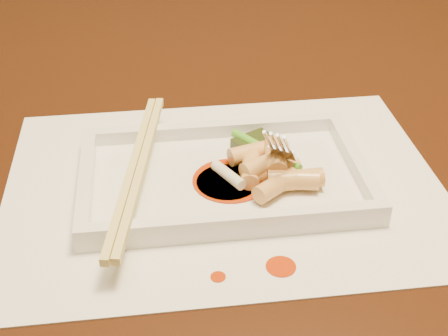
{
  "coord_description": "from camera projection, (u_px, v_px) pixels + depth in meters",
  "views": [
    {
      "loc": [
        0.01,
        -0.57,
        1.09
      ],
      "look_at": [
        0.07,
        -0.11,
        0.77
      ],
      "focal_mm": 50.0,
      "sensor_mm": 36.0,
      "label": 1
    }
  ],
  "objects": [
    {
      "name": "rice_cake_1",
      "position": [
        276.0,
        185.0,
        0.54
      ],
      "size": [
        0.05,
        0.04,
        0.02
      ],
      "primitive_type": "cylinder",
      "rotation": [
        1.57,
        0.0,
        2.21
      ],
      "color": "#EDC36E",
      "rests_on": "plate_base"
    },
    {
      "name": "placemat",
      "position": [
        224.0,
        185.0,
        0.58
      ],
      "size": [
        0.4,
        0.3,
        0.0
      ],
      "primitive_type": "cube",
      "color": "white",
      "rests_on": "table"
    },
    {
      "name": "rice_cake_7",
      "position": [
        251.0,
        168.0,
        0.57
      ],
      "size": [
        0.03,
        0.05,
        0.02
      ],
      "primitive_type": "cylinder",
      "rotation": [
        1.57,
        0.0,
        2.94
      ],
      "color": "#EDC36E",
      "rests_on": "plate_base"
    },
    {
      "name": "plate_rim_near",
      "position": [
        236.0,
        222.0,
        0.51
      ],
      "size": [
        0.26,
        0.01,
        0.01
      ],
      "primitive_type": "cube",
      "color": "white",
      "rests_on": "plate_base"
    },
    {
      "name": "rice_cake_3",
      "position": [
        302.0,
        179.0,
        0.55
      ],
      "size": [
        0.04,
        0.02,
        0.02
      ],
      "primitive_type": "cylinder",
      "rotation": [
        1.57,
        0.0,
        1.62
      ],
      "color": "#EDC36E",
      "rests_on": "plate_base"
    },
    {
      "name": "rice_cake_6",
      "position": [
        253.0,
        152.0,
        0.59
      ],
      "size": [
        0.05,
        0.03,
        0.02
      ],
      "primitive_type": "cylinder",
      "rotation": [
        1.57,
        0.0,
        1.84
      ],
      "color": "#EDC36E",
      "rests_on": "plate_base"
    },
    {
      "name": "scallion_green",
      "position": [
        266.0,
        150.0,
        0.59
      ],
      "size": [
        0.06,
        0.07,
        0.01
      ],
      "primitive_type": "cylinder",
      "rotation": [
        1.57,
        0.0,
        0.62
      ],
      "color": "#409D19",
      "rests_on": "plate_base"
    },
    {
      "name": "rice_cake_4",
      "position": [
        274.0,
        171.0,
        0.56
      ],
      "size": [
        0.05,
        0.03,
        0.02
      ],
      "primitive_type": "cylinder",
      "rotation": [
        1.57,
        0.0,
        1.82
      ],
      "color": "#EDC36E",
      "rests_on": "plate_base"
    },
    {
      "name": "scallion_white",
      "position": [
        228.0,
        175.0,
        0.55
      ],
      "size": [
        0.03,
        0.04,
        0.01
      ],
      "primitive_type": "cylinder",
      "rotation": [
        1.57,
        0.0,
        0.51
      ],
      "color": "#EAEACC",
      "rests_on": "plate_base"
    },
    {
      "name": "rice_cake_2",
      "position": [
        276.0,
        157.0,
        0.57
      ],
      "size": [
        0.02,
        0.05,
        0.02
      ],
      "primitive_type": "cylinder",
      "rotation": [
        1.57,
        0.0,
        3.02
      ],
      "color": "#EDC36E",
      "rests_on": "plate_base"
    },
    {
      "name": "sauce_splatter_b",
      "position": [
        218.0,
        277.0,
        0.48
      ],
      "size": [
        0.01,
        0.01,
        0.0
      ],
      "primitive_type": "cylinder",
      "color": "#BB3205",
      "rests_on": "placemat"
    },
    {
      "name": "veg_piece",
      "position": [
        254.0,
        144.0,
        0.6
      ],
      "size": [
        0.05,
        0.04,
        0.01
      ],
      "primitive_type": "cube",
      "rotation": [
        0.0,
        0.0,
        0.48
      ],
      "color": "black",
      "rests_on": "plate_base"
    },
    {
      "name": "chopstick_b",
      "position": [
        142.0,
        167.0,
        0.55
      ],
      "size": [
        0.05,
        0.24,
        0.01
      ],
      "primitive_type": "cube",
      "rotation": [
        0.0,
        0.0,
        -0.18
      ],
      "color": "#E1D170",
      "rests_on": "plate_rim_near"
    },
    {
      "name": "plate_rim_right",
      "position": [
        356.0,
        161.0,
        0.58
      ],
      "size": [
        0.01,
        0.14,
        0.01
      ],
      "primitive_type": "cube",
      "color": "white",
      "rests_on": "plate_base"
    },
    {
      "name": "chopstick_a",
      "position": [
        133.0,
        168.0,
        0.55
      ],
      "size": [
        0.05,
        0.24,
        0.01
      ],
      "primitive_type": "cube",
      "rotation": [
        0.0,
        0.0,
        -0.18
      ],
      "color": "#E1D170",
      "rests_on": "plate_rim_near"
    },
    {
      "name": "plate_rim_far",
      "position": [
        215.0,
        129.0,
        0.63
      ],
      "size": [
        0.26,
        0.01,
        0.01
      ],
      "primitive_type": "cube",
      "color": "white",
      "rests_on": "plate_base"
    },
    {
      "name": "rice_cake_0",
      "position": [
        293.0,
        180.0,
        0.55
      ],
      "size": [
        0.05,
        0.03,
        0.02
      ],
      "primitive_type": "cylinder",
      "rotation": [
        1.57,
        0.0,
        1.4
      ],
      "color": "#EDC36E",
      "rests_on": "plate_base"
    },
    {
      "name": "table",
      "position": [
        155.0,
        207.0,
        0.72
      ],
      "size": [
        1.4,
        0.9,
        0.75
      ],
      "color": "black",
      "rests_on": "ground"
    },
    {
      "name": "sauce_splatter_a",
      "position": [
        281.0,
        267.0,
        0.49
      ],
      "size": [
        0.02,
        0.02,
        0.0
      ],
      "primitive_type": "cylinder",
      "color": "#BB3205",
      "rests_on": "placemat"
    },
    {
      "name": "plate_rim_left",
      "position": [
        86.0,
        181.0,
        0.56
      ],
      "size": [
        0.01,
        0.14,
        0.01
      ],
      "primitive_type": "cube",
      "color": "white",
      "rests_on": "plate_base"
    },
    {
      "name": "fork",
      "position": [
        300.0,
        92.0,
        0.55
      ],
      "size": [
        0.09,
        0.1,
        0.14
      ],
      "primitive_type": null,
      "color": "silver",
      "rests_on": "plate_base"
    },
    {
      "name": "sauce_blob_0",
      "position": [
        230.0,
        180.0,
        0.57
      ],
      "size": [
        0.07,
        0.07,
        0.0
      ],
      "primitive_type": "cylinder",
      "color": "#BB3205",
      "rests_on": "plate_base"
    },
    {
      "name": "sauce_blob_2",
      "position": [
        227.0,
        182.0,
        0.56
      ],
      "size": [
        0.06,
        0.06,
        0.0
      ],
      "primitive_type": "cylinder",
      "color": "#BB3205",
      "rests_on": "plate_base"
    },
    {
      "name": "plate_base",
      "position": [
        224.0,
        180.0,
        0.57
      ],
      "size": [
        0.26,
        0.16,
        0.01
      ],
      "primitive_type": "cube",
      "color": "white",
      "rests_on": "placemat"
    },
    {
      "name": "sauce_blob_1",
      "position": [
        227.0,
        181.0,
        0.57
      ],
      "size": [
        0.05,
        0.05,
        0.0
      ],
      "primitive_type": "cylinder",
      "color": "#BB3205",
      "rests_on": "plate_base"
    },
    {
      "name": "rice_cake_5",
      "position": [
        264.0,
        165.0,
        0.56
      ],
      "size": [
        0.05,
        0.04,
        0.02
      ],
      "primitive_type": "cylinder",
      "rotation": [
        1.57,
        0.0,
        2.05
      ],
      "color": "#EDC36E",
      "rests_on": "plate_base"
    }
  ]
}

